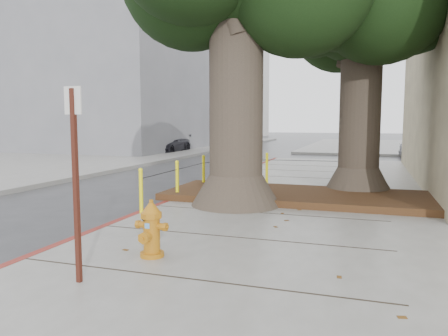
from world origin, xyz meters
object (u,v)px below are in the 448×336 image
(car_silver, at_px, (430,148))
(car_dark, at_px, (169,144))
(signpost, at_px, (75,173))
(fire_hydrant, at_px, (151,229))

(car_silver, height_order, car_dark, car_dark)
(signpost, relative_size, car_silver, 0.72)
(car_silver, distance_m, car_dark, 15.41)
(fire_hydrant, distance_m, car_silver, 21.94)
(fire_hydrant, bearing_deg, car_silver, 76.93)
(signpost, height_order, car_silver, signpost)
(car_silver, xyz_separation_m, car_dark, (-15.37, -1.04, 0.05))
(signpost, bearing_deg, fire_hydrant, 74.99)
(signpost, xyz_separation_m, car_silver, (6.42, 22.24, -0.90))
(fire_hydrant, distance_m, signpost, 1.50)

